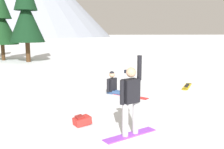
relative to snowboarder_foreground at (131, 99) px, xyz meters
The scene contains 6 objects.
snowboarder_foreground is the anchor object (origin of this frame).
snowboarder_midground 4.40m from the snowboarder_foreground, 81.12° to the left, with size 1.45×1.60×0.94m.
loose_snowboard_far_spare 6.60m from the snowboarder_foreground, 48.99° to the left, with size 1.26×1.56×0.09m.
backpack_red 1.66m from the snowboarder_foreground, 137.74° to the left, with size 0.55×0.46×0.28m.
pine_tree_young 18.33m from the snowboarder_foreground, 102.70° to the left, with size 3.02×3.02×7.77m.
pine_tree_broad 20.68m from the snowboarder_foreground, 108.05° to the left, with size 2.94×2.94×6.67m.
Camera 1 is at (-5.32, -5.90, 2.49)m, focal length 40.73 mm.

